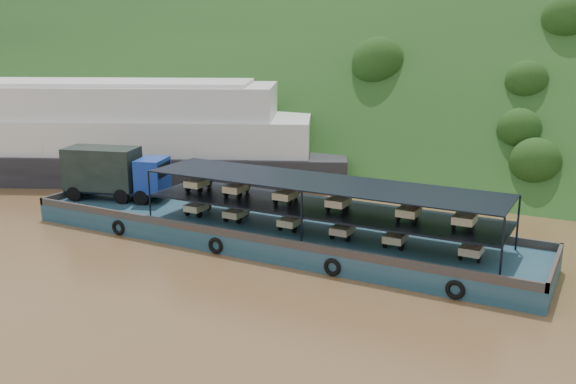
% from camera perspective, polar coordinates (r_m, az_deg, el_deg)
% --- Properties ---
extents(ground, '(160.00, 160.00, 0.00)m').
position_cam_1_polar(ground, '(40.16, 0.52, -5.70)').
color(ground, brown).
rests_on(ground, ground).
extents(hillside, '(140.00, 39.60, 39.60)m').
position_cam_1_polar(hillside, '(72.95, 13.67, 3.04)').
color(hillside, '#193A15').
rests_on(hillside, ground).
extents(cargo_barge, '(35.11, 7.18, 5.11)m').
position_cam_1_polar(cargo_barge, '(43.13, -3.65, -2.50)').
color(cargo_barge, '#153C4A').
rests_on(cargo_barge, ground).
extents(passenger_ferry, '(45.32, 28.82, 9.06)m').
position_cam_1_polar(passenger_ferry, '(63.44, -15.54, 4.89)').
color(passenger_ferry, black).
rests_on(passenger_ferry, ground).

